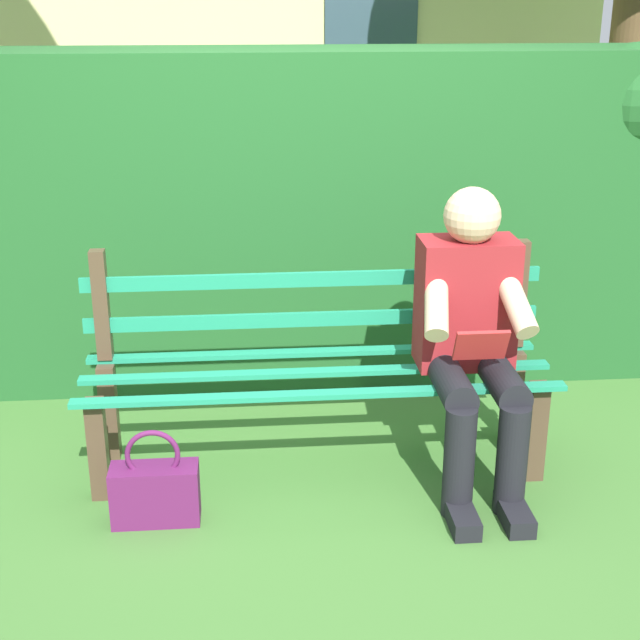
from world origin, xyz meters
TOP-DOWN VIEW (x-y plane):
  - ground at (0.00, 0.00)m, footprint 60.00×60.00m
  - park_bench at (0.00, -0.07)m, footprint 1.88×0.48m
  - person_seated at (-0.59, 0.10)m, footprint 0.44×0.73m
  - hedge_backdrop at (0.02, -1.06)m, footprint 5.53×0.66m
  - handbag at (0.63, 0.35)m, footprint 0.32×0.13m

SIDE VIEW (x-z plane):
  - ground at x=0.00m, z-range 0.00..0.00m
  - handbag at x=0.63m, z-range -0.06..0.31m
  - park_bench at x=0.00m, z-range -0.02..0.88m
  - person_seated at x=-0.59m, z-range 0.03..1.20m
  - hedge_backdrop at x=0.02m, z-range 0.01..1.65m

